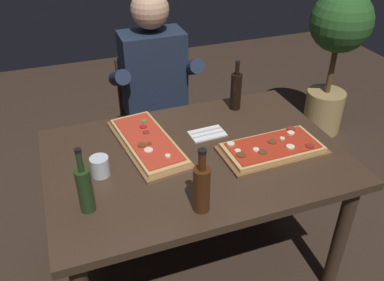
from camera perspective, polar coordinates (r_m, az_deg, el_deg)
ground_plane at (r=2.46m, az=0.41°, el=-16.18°), size 6.40×6.40×0.00m
dining_table at (r=2.01m, az=0.49°, el=-4.19°), size 1.40×0.96×0.74m
pizza_rectangular_front at (r=2.00m, az=11.12°, el=-1.11°), size 0.51×0.27×0.05m
pizza_rectangular_left at (r=2.02m, az=-6.17°, el=-0.24°), size 0.31×0.59×0.05m
wine_bottle_dark at (r=1.59m, az=1.35°, el=-6.51°), size 0.07×0.07×0.29m
oil_bottle_amber at (r=2.31m, az=6.13°, el=6.93°), size 0.06×0.06×0.29m
vinegar_bottle_green at (r=1.64m, az=-14.69°, el=-6.46°), size 0.06×0.06×0.29m
tumbler_near_camera at (r=1.85m, az=-12.68°, el=-3.55°), size 0.08×0.08×0.09m
napkin_cutlery_set at (r=2.10m, az=2.14°, el=0.97°), size 0.19×0.12×0.01m
diner_chair at (r=2.79m, az=-5.44°, el=3.42°), size 0.44×0.44×0.87m
seated_diner at (r=2.56m, az=-5.03°, el=7.12°), size 0.53×0.41×1.33m
potted_plant_corner at (r=3.41m, az=19.43°, el=12.20°), size 0.47×0.47×1.17m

